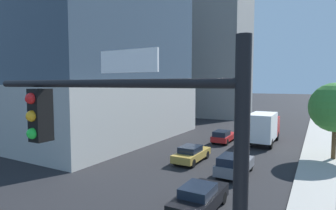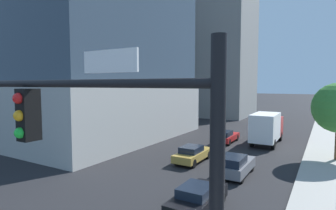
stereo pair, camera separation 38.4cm
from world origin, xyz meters
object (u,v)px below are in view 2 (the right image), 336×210
object	(u,v)px
car_gray	(235,165)
box_truck	(267,127)
car_black	(198,198)
car_gold	(192,154)
traffic_light_pole	(119,186)
car_red	(226,136)
construction_building	(217,23)

from	to	relation	value
car_gray	box_truck	xyz separation A→B (m)	(-0.00, 11.68, 1.13)
car_gray	car_black	xyz separation A→B (m)	(0.00, -6.42, -0.06)
car_gold	car_gray	world-z (taller)	car_gray
car_gold	car_gray	bearing A→B (deg)	-20.93
traffic_light_pole	car_black	size ratio (longest dim) A/B	1.64
car_gray	car_red	bearing A→B (deg)	111.53
construction_building	car_red	world-z (taller)	construction_building
construction_building	car_red	size ratio (longest dim) A/B	10.13
car_gray	car_black	distance (m)	6.43
traffic_light_pole	car_red	size ratio (longest dim) A/B	1.60
car_red	car_black	distance (m)	17.17
car_gold	car_gray	xyz separation A→B (m)	(4.05, -1.55, 0.07)
car_red	box_truck	world-z (taller)	box_truck
construction_building	car_black	size ratio (longest dim) A/B	10.37
traffic_light_pole	car_gray	size ratio (longest dim) A/B	1.67
car_red	car_gray	size ratio (longest dim) A/B	1.04
construction_building	car_black	xyz separation A→B (m)	(14.82, -42.21, -18.42)
construction_building	traffic_light_pole	xyz separation A→B (m)	(17.47, -51.24, -14.24)
traffic_light_pole	car_gray	xyz separation A→B (m)	(-2.65, 15.45, -4.12)
construction_building	car_red	distance (m)	33.27
traffic_light_pole	car_black	distance (m)	10.29
car_red	car_gold	distance (m)	8.71
construction_building	box_truck	xyz separation A→B (m)	(14.82, -24.11, -17.23)
traffic_light_pole	car_red	world-z (taller)	traffic_light_pole
traffic_light_pole	car_red	xyz separation A→B (m)	(-6.69, 25.71, -4.18)
traffic_light_pole	construction_building	bearing A→B (deg)	108.82
construction_building	car_gray	xyz separation A→B (m)	(14.82, -35.79, -18.36)
car_black	box_truck	world-z (taller)	box_truck
traffic_light_pole	car_red	distance (m)	26.89
construction_building	car_gray	bearing A→B (deg)	-67.50
traffic_light_pole	car_gold	world-z (taller)	traffic_light_pole
traffic_light_pole	car_black	bearing A→B (deg)	106.34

